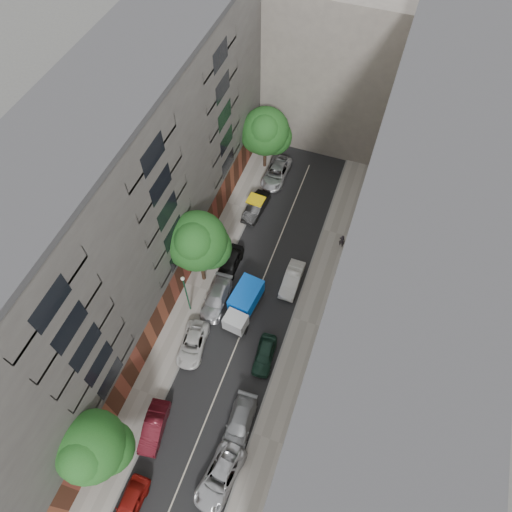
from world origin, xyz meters
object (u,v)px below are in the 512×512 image
at_px(car_right_3, 292,279).
at_px(lamp_post, 186,290).
at_px(tree_near, 92,449).
at_px(tree_mid, 198,243).
at_px(car_left_4, 230,262).
at_px(car_right_2, 264,355).
at_px(car_right_1, 239,423).
at_px(tarp_truck, 243,304).
at_px(car_left_2, 193,344).
at_px(car_left_1, 154,427).
at_px(car_left_5, 256,207).
at_px(car_left_6, 276,173).
at_px(car_left_3, 216,298).
at_px(car_right_0, 220,477).
at_px(car_left_0, 129,505).
at_px(tree_far, 266,133).
at_px(pedestrian, 342,241).

relative_size(car_right_3, lamp_post, 0.76).
height_order(tree_near, tree_mid, tree_mid).
bearing_deg(car_left_4, car_right_2, -51.87).
bearing_deg(car_right_1, lamp_post, 131.51).
bearing_deg(tarp_truck, car_right_2, -41.17).
bearing_deg(lamp_post, tree_near, -91.46).
relative_size(car_left_2, car_right_3, 1.06).
height_order(car_left_1, car_right_2, car_left_1).
bearing_deg(car_left_5, tree_near, -89.57).
bearing_deg(car_left_6, car_left_3, -90.70).
distance_m(car_right_2, tree_mid, 11.46).
bearing_deg(tree_mid, car_left_6, 81.46).
distance_m(car_left_6, tree_near, 33.81).
height_order(car_right_0, car_right_2, car_right_0).
bearing_deg(car_left_1, car_left_2, 81.07).
height_order(car_left_0, car_right_1, car_left_0).
xyz_separation_m(car_left_2, car_right_1, (6.40, -5.00, 0.06)).
bearing_deg(lamp_post, car_right_0, -56.89).
xyz_separation_m(car_left_0, car_left_2, (-0.80, 13.20, -0.07)).
xyz_separation_m(car_left_0, tree_far, (-2.03, 36.69, 4.48)).
relative_size(car_left_4, car_left_5, 0.94).
distance_m(tarp_truck, car_left_3, 2.82).
xyz_separation_m(car_left_2, car_right_0, (6.40, -9.20, 0.08)).
height_order(tarp_truck, car_right_1, tarp_truck).
height_order(car_left_1, lamp_post, lamp_post).
height_order(car_right_3, pedestrian, pedestrian).
height_order(car_left_4, car_right_2, car_left_4).
distance_m(car_right_1, lamp_post, 12.12).
xyz_separation_m(car_right_2, tree_far, (-7.63, 22.29, 4.51)).
xyz_separation_m(car_left_6, car_right_1, (5.90, -27.40, -0.05)).
bearing_deg(car_right_3, lamp_post, -143.92).
bearing_deg(tarp_truck, car_left_2, -114.45).
bearing_deg(tree_near, lamp_post, 88.54).
distance_m(tree_near, tree_mid, 17.89).
distance_m(car_left_4, car_left_5, 7.60).
xyz_separation_m(tarp_truck, car_left_4, (-3.00, 4.24, -0.62)).
bearing_deg(car_left_2, tree_near, -109.32).
xyz_separation_m(car_left_1, car_left_5, (0.00, 24.40, 0.03)).
relative_size(car_right_3, tree_far, 0.56).
xyz_separation_m(car_left_1, car_right_3, (6.40, 17.00, 0.00)).
bearing_deg(tree_near, car_right_1, 35.08).
bearing_deg(car_right_3, car_left_3, -144.35).
xyz_separation_m(car_left_1, tree_near, (-2.17, -3.42, 4.43)).
height_order(car_left_3, lamp_post, lamp_post).
height_order(car_right_2, pedestrian, pedestrian).
bearing_deg(car_right_0, car_left_5, 110.73).
bearing_deg(car_left_5, tree_far, 105.32).
height_order(car_left_2, car_left_5, car_left_5).
height_order(car_left_3, car_right_1, car_left_3).
bearing_deg(car_left_1, tree_mid, 88.33).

